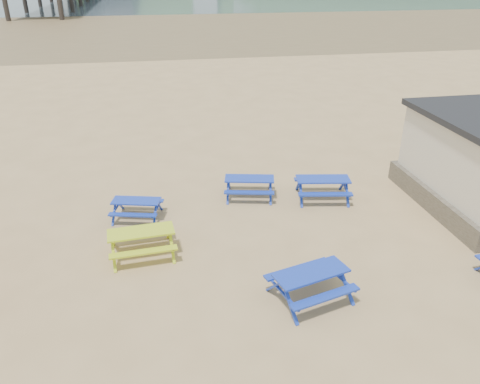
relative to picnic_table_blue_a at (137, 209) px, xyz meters
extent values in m
plane|color=tan|center=(2.75, -2.24, -0.32)|extent=(400.00, 400.00, 0.00)
plane|color=olive|center=(2.75, 52.76, -0.32)|extent=(400.00, 400.00, 0.00)
cube|color=#1937A8|center=(0.00, 0.00, 0.30)|extent=(1.63, 0.96, 0.04)
cube|color=#1937A8|center=(0.13, 0.50, 0.06)|extent=(1.54, 0.59, 0.04)
cube|color=#1937A8|center=(-0.13, -0.50, 0.06)|extent=(1.54, 0.59, 0.04)
cube|color=#1937A8|center=(3.91, 0.86, 0.38)|extent=(1.82, 1.02, 0.05)
cube|color=#1937A8|center=(4.03, 1.42, 0.11)|extent=(1.73, 0.60, 0.05)
cube|color=#1937A8|center=(3.79, 0.30, 0.11)|extent=(1.73, 0.60, 0.05)
cube|color=#1937A8|center=(6.40, 0.24, 0.42)|extent=(1.94, 1.02, 0.05)
cube|color=#1937A8|center=(6.51, 0.84, 0.14)|extent=(1.86, 0.57, 0.05)
cube|color=#1937A8|center=(6.30, -0.37, 0.14)|extent=(1.86, 0.57, 0.05)
cube|color=#1937A8|center=(4.25, -4.95, 0.43)|extent=(1.98, 1.18, 0.05)
cube|color=#1937A8|center=(4.09, -4.35, 0.14)|extent=(1.86, 0.73, 0.05)
cube|color=#1937A8|center=(4.41, -5.54, 0.14)|extent=(1.86, 0.73, 0.05)
cube|color=#CDCE1E|center=(0.17, -2.21, 0.42)|extent=(1.89, 0.86, 0.05)
cube|color=#CDCE1E|center=(0.12, -1.60, 0.14)|extent=(1.85, 0.40, 0.05)
cube|color=#CDCE1E|center=(0.22, -2.82, 0.14)|extent=(1.85, 0.40, 0.05)
ellipsoid|color=#2D4C1E|center=(92.75, 227.76, -10.32)|extent=(264.00, 144.00, 108.00)
camera|label=1|loc=(0.84, -13.79, 7.18)|focal=35.00mm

